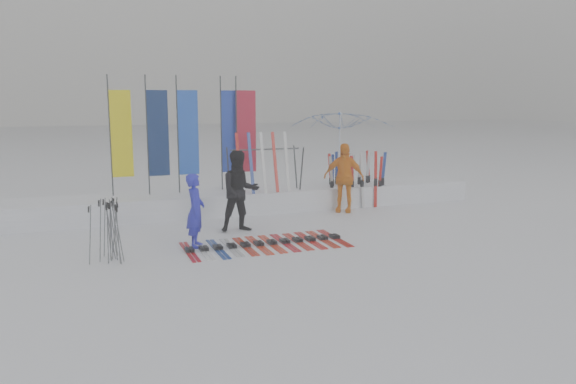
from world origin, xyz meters
name	(u,v)px	position (x,y,z in m)	size (l,w,h in m)	color
ground	(305,251)	(0.00, 0.00, 0.00)	(120.00, 120.00, 0.00)	white
snow_bank	(245,200)	(0.00, 4.60, 0.30)	(14.00, 1.60, 0.60)	white
person_blue	(196,210)	(-2.09, 1.15, 0.80)	(0.58, 0.38, 1.60)	#2224C7
person_black	(240,191)	(-0.81, 2.21, 0.98)	(0.95, 0.74, 1.96)	black
person_yellow	(344,178)	(2.58, 3.49, 0.97)	(1.14, 0.47, 1.95)	orange
tent_canopy	(341,154)	(3.33, 5.23, 1.45)	(3.16, 3.22, 2.90)	white
ski_row	(266,243)	(-0.63, 0.77, 0.04)	(3.52, 1.69, 0.07)	#AE0D11
pole_cluster	(110,231)	(-3.88, 0.71, 0.60)	(0.66, 0.83, 1.26)	#595B60
feather_flags	(189,133)	(-1.50, 4.84, 2.24)	(3.99, 0.17, 3.20)	#383A3F
ski_rack	(265,164)	(0.49, 4.20, 1.38)	(2.04, 0.80, 1.23)	#383A3F
upright_skis	(354,179)	(3.36, 4.35, 0.78)	(1.67, 1.07, 1.69)	navy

